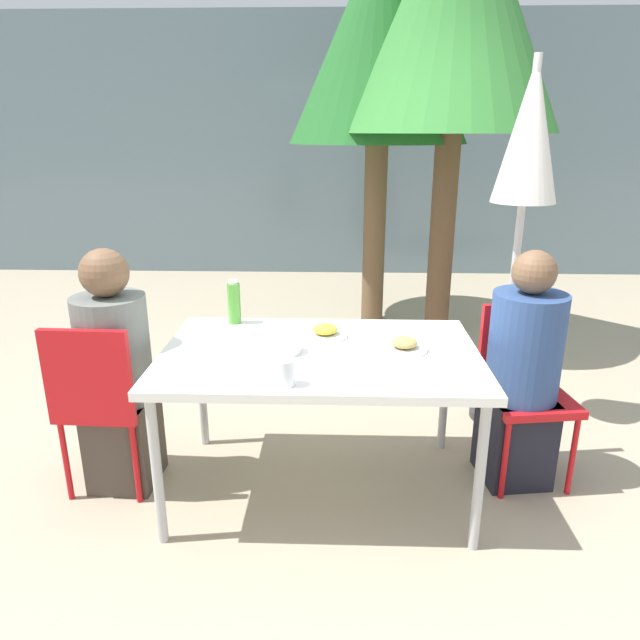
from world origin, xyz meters
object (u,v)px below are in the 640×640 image
at_px(chair_right, 523,378).
at_px(tree_behind_left, 380,40).
at_px(chair_left, 101,395).
at_px(tree_behind_right, 458,2).
at_px(person_left, 117,378).
at_px(person_right, 522,377).
at_px(closed_umbrella, 527,156).
at_px(bottle, 234,303).
at_px(drinking_cup, 286,372).
at_px(salad_bowl, 284,346).

height_order(chair_right, tree_behind_left, tree_behind_left).
relative_size(chair_left, tree_behind_right, 0.25).
bearing_deg(person_left, person_right, 4.90).
height_order(person_left, chair_right, person_left).
relative_size(person_right, tree_behind_left, 0.36).
relative_size(person_left, closed_umbrella, 0.58).
bearing_deg(chair_left, bottle, 39.14).
relative_size(drinking_cup, tree_behind_left, 0.03).
xyz_separation_m(person_left, bottle, (0.52, 0.35, 0.28)).
xyz_separation_m(person_left, tree_behind_left, (1.38, 2.66, 1.84)).
xyz_separation_m(person_left, closed_umbrella, (2.07, 0.75, 1.00)).
height_order(salad_bowl, tree_behind_right, tree_behind_right).
xyz_separation_m(chair_left, person_right, (2.01, 0.18, 0.04)).
relative_size(chair_right, closed_umbrella, 0.42).
xyz_separation_m(closed_umbrella, tree_behind_left, (-0.69, 1.92, 0.83)).
height_order(person_right, salad_bowl, person_right).
bearing_deg(tree_behind_right, bottle, -127.30).
bearing_deg(chair_right, salad_bowl, 3.96).
height_order(tree_behind_left, tree_behind_right, tree_behind_right).
distance_m(closed_umbrella, tree_behind_right, 1.76).
distance_m(person_right, bottle, 1.49).
height_order(chair_left, drinking_cup, chair_left).
distance_m(person_right, tree_behind_left, 3.21).
relative_size(chair_left, person_left, 0.73).
bearing_deg(person_left, tree_behind_left, 64.57).
bearing_deg(chair_right, tree_behind_left, -83.74).
xyz_separation_m(chair_left, chair_right, (2.05, 0.26, 0.00)).
height_order(person_right, tree_behind_right, tree_behind_right).
bearing_deg(person_left, tree_behind_right, 50.78).
bearing_deg(tree_behind_right, salad_bowl, -115.90).
relative_size(person_right, drinking_cup, 10.86).
xyz_separation_m(closed_umbrella, bottle, (-1.56, -0.39, -0.72)).
relative_size(closed_umbrella, salad_bowl, 13.50).
height_order(closed_umbrella, tree_behind_right, tree_behind_right).
relative_size(closed_umbrella, tree_behind_right, 0.59).
height_order(person_right, drinking_cup, person_right).
xyz_separation_m(person_right, closed_umbrella, (0.11, 0.65, 1.01)).
xyz_separation_m(bottle, tree_behind_right, (1.38, 1.82, 1.74)).
height_order(bottle, salad_bowl, bottle).
bearing_deg(person_right, drinking_cup, 17.04).
distance_m(drinking_cup, tree_behind_left, 3.51).
bearing_deg(chair_right, person_left, -2.46).
height_order(chair_left, chair_right, same).
bearing_deg(person_left, chair_left, -122.01).
distance_m(person_right, closed_umbrella, 1.21).
relative_size(person_left, drinking_cup, 10.99).
xyz_separation_m(closed_umbrella, drinking_cup, (-1.22, -1.16, -0.78)).
height_order(chair_left, salad_bowl, chair_left).
distance_m(salad_bowl, tree_behind_right, 3.07).
height_order(chair_right, person_right, person_right).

